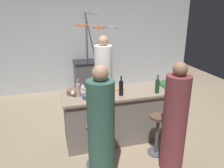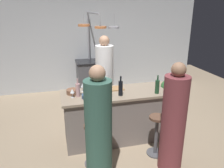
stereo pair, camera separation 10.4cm
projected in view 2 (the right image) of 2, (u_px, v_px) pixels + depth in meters
The scene contains 22 objects.
ground_plane at pixel (114, 138), 4.10m from camera, with size 9.00×9.00×0.00m, color gray.
back_wall at pixel (88, 44), 6.28m from camera, with size 6.40×0.16×2.60m, color #B2B7BC.
kitchen_island at pixel (114, 116), 3.96m from camera, with size 1.80×0.72×0.90m.
stove_range at pixel (91, 77), 6.20m from camera, with size 0.80×0.64×0.89m.
chef at pixel (105, 80), 4.71m from camera, with size 0.37×0.37×1.75m.
bar_stool_left at pixel (93, 143), 3.30m from camera, with size 0.28×0.28×0.68m.
guest_left at pixel (99, 132), 2.85m from camera, with size 0.35×0.35×1.65m.
bar_stool_right at pixel (156, 134), 3.54m from camera, with size 0.28×0.28×0.68m.
guest_right at pixel (173, 123), 3.11m from camera, with size 0.34×0.34×1.62m.
overhead_pot_rack at pixel (95, 34), 5.20m from camera, with size 0.89×1.56×2.17m.
potted_plant at pixel (168, 88), 5.73m from camera, with size 0.36×0.36×0.52m.
cutting_board at pixel (114, 89), 3.96m from camera, with size 0.32×0.22×0.02m, color #997047.
pepper_mill at pixel (89, 88), 3.71m from camera, with size 0.05×0.05×0.21m, color #382319.
wine_bottle_green at pixel (157, 86), 3.73m from camera, with size 0.07×0.07×0.32m.
wine_bottle_dark at pixel (121, 88), 3.63m from camera, with size 0.07×0.07×0.33m.
wine_bottle_amber at pixel (96, 84), 3.82m from camera, with size 0.07×0.07×0.32m.
wine_bottle_rose at pixel (78, 90), 3.60m from camera, with size 0.07×0.07×0.30m.
wine_bottle_red at pixel (101, 91), 3.52m from camera, with size 0.07×0.07×0.31m.
wine_glass_near_left_guest at pixel (83, 86), 3.82m from camera, with size 0.07×0.07×0.15m.
wine_glass_by_chef at pixel (72, 91), 3.55m from camera, with size 0.07×0.07×0.15m.
mixing_bowl_wooden at pixel (73, 92), 3.74m from camera, with size 0.21×0.21×0.08m, color brown.
mixing_bowl_blue at pixel (87, 96), 3.56m from camera, with size 0.18×0.18×0.06m, color #334C6B.
Camera 2 is at (-0.93, -3.43, 2.28)m, focal length 35.71 mm.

